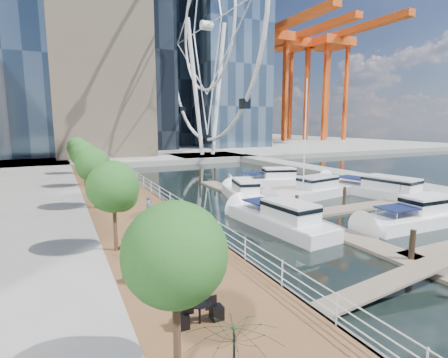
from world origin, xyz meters
TOP-DOWN VIEW (x-y plane):
  - ground at (0.00, 0.00)m, footprint 520.00×520.00m
  - boardwalk at (-9.00, 15.00)m, footprint 6.00×60.00m
  - seawall at (-6.00, 15.00)m, footprint 0.25×60.00m
  - land_far at (0.00, 102.00)m, footprint 200.00×114.00m
  - breakwater at (20.00, 20.00)m, footprint 4.00×60.00m
  - pier at (14.00, 52.00)m, footprint 14.00×12.00m
  - railing at (-6.10, 15.00)m, footprint 0.10×60.00m
  - floating_docks at (7.97, 9.98)m, footprint 16.00×34.00m
  - ferris_wheel at (14.00, 52.00)m, footprint 5.80×45.60m
  - port_cranes at (67.67, 95.67)m, footprint 40.00×52.00m
  - street_trees at (-11.40, 14.00)m, footprint 2.60×42.60m
  - cafe_tables at (-10.40, -2.00)m, footprint 2.50×13.70m
  - yacht_foreground at (9.53, 2.39)m, footprint 10.21×2.96m
  - pedestrian_near at (-8.40, 9.33)m, footprint 0.66×0.57m
  - pedestrian_mid at (-8.27, 19.99)m, footprint 0.88×0.94m
  - pedestrian_far at (-9.66, 30.29)m, footprint 0.95×0.66m
  - moored_yachts at (8.29, 11.50)m, footprint 20.20×35.43m
  - cafe_seating at (-10.28, -4.62)m, footprint 3.93×16.72m

SIDE VIEW (x-z plane):
  - ground at x=0.00m, z-range 0.00..0.00m
  - yacht_foreground at x=9.53m, z-range -1.07..1.07m
  - moored_yachts at x=8.29m, z-range -5.75..5.75m
  - floating_docks at x=7.97m, z-range -0.81..1.79m
  - boardwalk at x=-9.00m, z-range 0.00..1.00m
  - seawall at x=-6.00m, z-range 0.00..1.00m
  - land_far at x=0.00m, z-range 0.00..1.00m
  - breakwater at x=20.00m, z-range 0.00..1.00m
  - pier at x=14.00m, z-range 0.00..1.00m
  - cafe_tables at x=-10.40m, z-range 1.00..1.74m
  - railing at x=-6.10m, z-range 1.00..2.05m
  - pedestrian_far at x=-9.66m, z-range 1.00..2.49m
  - pedestrian_near at x=-8.40m, z-range 1.00..2.53m
  - pedestrian_mid at x=-8.27m, z-range 1.00..2.53m
  - cafe_seating at x=-10.28m, z-range 0.91..3.35m
  - street_trees at x=-11.40m, z-range 1.99..6.59m
  - port_cranes at x=67.67m, z-range 1.00..39.00m
  - ferris_wheel at x=14.00m, z-range 2.02..49.82m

